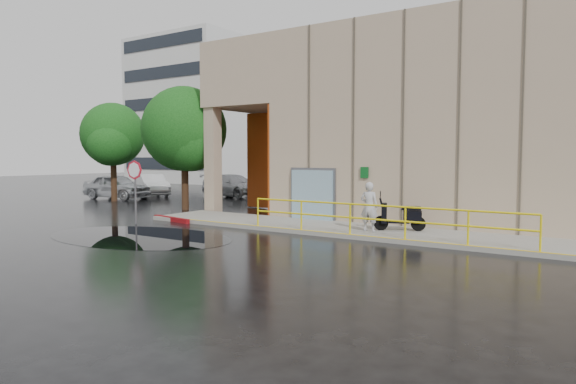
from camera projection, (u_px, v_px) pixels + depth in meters
name	position (u px, v px, depth m)	size (l,w,h in m)	color
ground	(211.00, 243.00, 16.17)	(120.00, 120.00, 0.00)	black
sidewalk	(386.00, 233.00, 17.70)	(20.00, 3.00, 0.15)	gray
building	(470.00, 122.00, 22.20)	(20.00, 10.17, 8.00)	tan
guardrail	(377.00, 220.00, 16.40)	(9.56, 0.06, 1.03)	yellow
distant_building	(191.00, 111.00, 54.33)	(12.00, 8.08, 15.00)	silver
person	(369.00, 207.00, 17.56)	(0.62, 0.41, 1.70)	#B1B2B6
scooter	(400.00, 208.00, 17.67)	(1.80, 1.22, 1.36)	black
stop_sign	(135.00, 178.00, 20.52)	(0.77, 0.12, 2.55)	#5E5D62
red_curb	(171.00, 219.00, 21.49)	(2.40, 0.18, 0.18)	maroon
puddle	(139.00, 237.00, 17.33)	(7.07, 4.35, 0.01)	black
car_a	(117.00, 187.00, 32.62)	(1.88, 4.67, 1.59)	silver
car_b	(152.00, 185.00, 35.35)	(1.56, 4.47, 1.47)	silver
car_c	(233.00, 186.00, 34.22)	(2.10, 5.17, 1.50)	#9D9EA3
tree_near	(186.00, 132.00, 25.82)	(4.28, 4.28, 6.24)	black
tree_far	(112.00, 137.00, 30.59)	(3.77, 3.83, 5.92)	black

